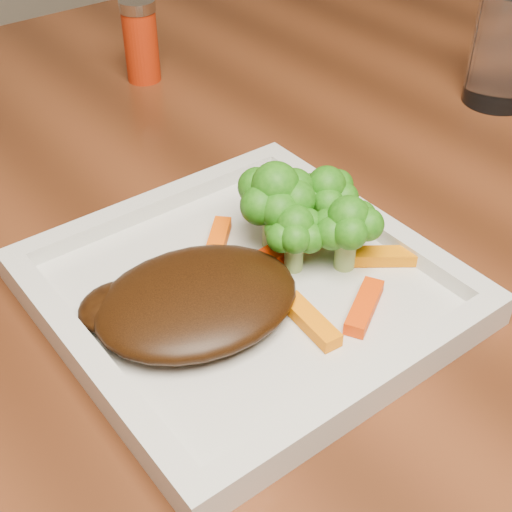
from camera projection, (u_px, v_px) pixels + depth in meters
floor at (321, 463)px, 1.30m from camera, size 4.00×4.00×0.01m
dining_table at (250, 388)px, 0.95m from camera, size 1.60×0.90×0.75m
plate at (245, 294)px, 0.53m from camera, size 0.27×0.27×0.01m
steak at (197, 300)px, 0.49m from camera, size 0.16×0.14×0.03m
broccoli_0 at (275, 208)px, 0.54m from camera, size 0.08×0.08×0.07m
broccoli_1 at (326, 199)px, 0.56m from camera, size 0.06×0.06×0.06m
broccoli_2 at (347, 235)px, 0.52m from camera, size 0.07×0.07×0.06m
broccoli_3 at (295, 235)px, 0.52m from camera, size 0.06×0.06×0.06m
carrot_0 at (364, 307)px, 0.50m from camera, size 0.05×0.04×0.01m
carrot_1 at (385, 256)px, 0.54m from camera, size 0.05×0.04×0.01m
carrot_2 at (311, 321)px, 0.49m from camera, size 0.02×0.05×0.01m
carrot_3 at (319, 208)px, 0.59m from camera, size 0.05×0.03×0.01m
carrot_4 at (218, 240)px, 0.56m from camera, size 0.04×0.04×0.01m
carrot_6 at (289, 247)px, 0.55m from camera, size 0.06×0.02×0.01m
spice_shaker at (141, 41)px, 0.80m from camera, size 0.04×0.04×0.09m
drinking_glass at (506, 49)px, 0.75m from camera, size 0.08×0.08×0.12m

